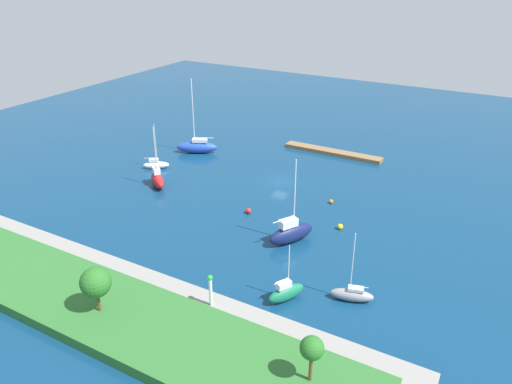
% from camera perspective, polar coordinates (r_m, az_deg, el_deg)
% --- Properties ---
extents(water, '(160.00, 160.00, 0.00)m').
position_cam_1_polar(water, '(83.24, 2.81, 1.20)').
color(water, navy).
rests_on(water, ground).
extents(pier_dock, '(19.05, 2.32, 0.72)m').
position_cam_1_polar(pier_dock, '(96.12, 8.81, 4.55)').
color(pier_dock, olive).
rests_on(pier_dock, ground).
extents(breakwater, '(63.82, 3.95, 1.06)m').
position_cam_1_polar(breakwater, '(58.49, -12.63, -10.28)').
color(breakwater, gray).
rests_on(breakwater, ground).
extents(shoreline_park, '(58.32, 10.48, 1.23)m').
position_cam_1_polar(shoreline_park, '(55.33, -16.55, -13.01)').
color(shoreline_park, '#2D6B2D').
rests_on(shoreline_park, ground).
extents(harbor_beacon, '(0.56, 0.56, 3.73)m').
position_cam_1_polar(harbor_beacon, '(52.15, -5.26, -10.96)').
color(harbor_beacon, silver).
rests_on(harbor_beacon, breakwater).
extents(park_tree_center, '(3.15, 3.15, 5.05)m').
position_cam_1_polar(park_tree_center, '(52.69, -17.97, -9.88)').
color(park_tree_center, brown).
rests_on(park_tree_center, shoreline_park).
extents(park_tree_east, '(2.09, 2.09, 4.56)m').
position_cam_1_polar(park_tree_east, '(43.28, 6.45, -17.48)').
color(park_tree_east, brown).
rests_on(park_tree_east, shoreline_park).
extents(sailboat_red_far_north, '(5.40, 4.77, 10.21)m').
position_cam_1_polar(sailboat_red_far_north, '(82.58, -11.28, 1.47)').
color(sailboat_red_far_north, red).
rests_on(sailboat_red_far_north, water).
extents(sailboat_gray_along_channel, '(4.94, 2.71, 8.42)m').
position_cam_1_polar(sailboat_gray_along_channel, '(56.12, 10.99, -11.49)').
color(sailboat_gray_along_channel, gray).
rests_on(sailboat_gray_along_channel, water).
extents(sailboat_navy_off_beacon, '(4.97, 6.87, 11.64)m').
position_cam_1_polar(sailboat_navy_off_beacon, '(65.24, 4.06, -4.68)').
color(sailboat_navy_off_beacon, '#141E4C').
rests_on(sailboat_navy_off_beacon, water).
extents(sailboat_white_center_basin, '(4.49, 3.66, 8.26)m').
position_cam_1_polar(sailboat_white_center_basin, '(89.88, -11.43, 3.12)').
color(sailboat_white_center_basin, white).
rests_on(sailboat_white_center_basin, water).
extents(sailboat_blue_lone_north, '(8.00, 5.65, 14.29)m').
position_cam_1_polar(sailboat_blue_lone_north, '(96.01, -6.80, 5.23)').
color(sailboat_blue_lone_north, '#2347B2').
rests_on(sailboat_blue_lone_north, water).
extents(sailboat_green_west_end, '(3.36, 4.71, 6.93)m').
position_cam_1_polar(sailboat_green_west_end, '(55.12, 3.48, -11.46)').
color(sailboat_green_west_end, '#19724C').
rests_on(sailboat_green_west_end, water).
extents(mooring_buoy_red, '(0.82, 0.82, 0.82)m').
position_cam_1_polar(mooring_buoy_red, '(72.70, -0.89, -2.18)').
color(mooring_buoy_red, red).
rests_on(mooring_buoy_red, water).
extents(mooring_buoy_orange, '(0.63, 0.63, 0.63)m').
position_cam_1_polar(mooring_buoy_orange, '(76.52, 8.64, -1.08)').
color(mooring_buoy_orange, orange).
rests_on(mooring_buoy_orange, water).
extents(mooring_buoy_yellow, '(0.80, 0.80, 0.80)m').
position_cam_1_polar(mooring_buoy_yellow, '(69.52, 9.66, -3.95)').
color(mooring_buoy_yellow, yellow).
rests_on(mooring_buoy_yellow, water).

